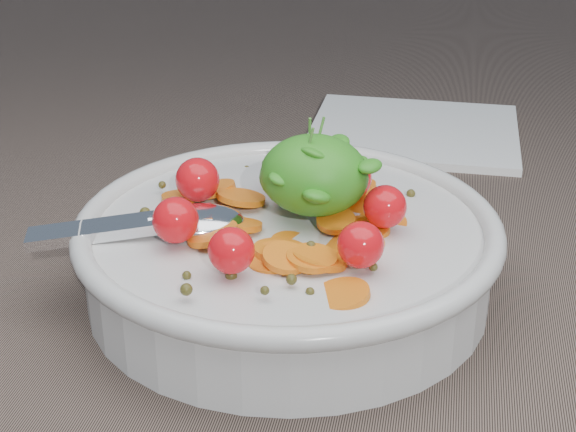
# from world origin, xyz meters

# --- Properties ---
(ground) EXTENTS (6.00, 6.00, 0.00)m
(ground) POSITION_xyz_m (0.00, 0.00, 0.00)
(ground) COLOR brown
(ground) RESTS_ON ground
(bowl) EXTENTS (0.26, 0.24, 0.10)m
(bowl) POSITION_xyz_m (-0.01, -0.03, 0.03)
(bowl) COLOR silver
(bowl) RESTS_ON ground
(napkin) EXTENTS (0.17, 0.15, 0.01)m
(napkin) POSITION_xyz_m (0.05, 0.24, 0.00)
(napkin) COLOR white
(napkin) RESTS_ON ground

